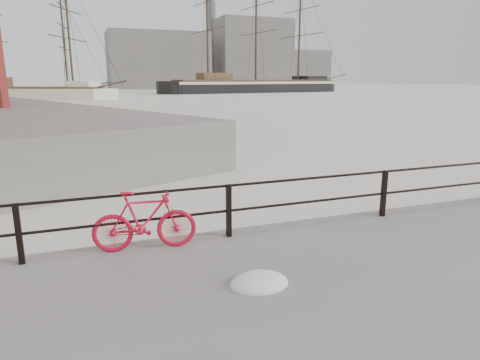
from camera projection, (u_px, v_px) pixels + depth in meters
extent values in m
plane|color=white|center=(376.00, 229.00, 9.44)|extent=(400.00, 400.00, 0.00)
imported|color=red|center=(145.00, 220.00, 7.29)|extent=(1.77, 0.47, 1.05)
ellipsoid|color=white|center=(259.00, 274.00, 6.13)|extent=(0.87, 0.68, 0.31)
cube|color=gray|center=(158.00, 61.00, 141.77)|extent=(32.00, 18.00, 18.00)
cube|color=gray|center=(250.00, 54.00, 157.56)|extent=(26.00, 20.00, 24.00)
cube|color=gray|center=(299.00, 69.00, 171.11)|extent=(20.00, 16.00, 14.00)
cylinder|color=gray|center=(212.00, 26.00, 155.38)|extent=(2.80, 2.80, 44.00)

